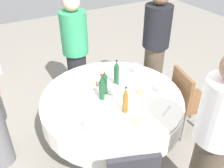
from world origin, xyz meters
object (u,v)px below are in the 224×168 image
at_px(bottle_dark_green_front, 102,88).
at_px(plate_north, 73,105).
at_px(dining_table, 112,106).
at_px(wine_glass_mid, 161,85).
at_px(person_right, 214,140).
at_px(wine_glass_front, 113,89).
at_px(plate_south, 96,84).
at_px(wine_glass_far, 136,67).
at_px(person_front, 76,52).
at_px(wine_glass_left, 88,123).
at_px(person_rear, 155,50).
at_px(chair_mid, 187,98).
at_px(plate_east, 137,122).
at_px(bottle_dark_green_right, 104,83).
at_px(plate_inner, 140,93).
at_px(bottle_amber_near, 125,101).
at_px(bottle_dark_green_rear, 116,73).

bearing_deg(bottle_dark_green_front, plate_north, 84.08).
bearing_deg(dining_table, wine_glass_mid, -116.07).
bearing_deg(person_right, wine_glass_front, -89.22).
distance_m(bottle_dark_green_front, plate_south, 0.29).
bearing_deg(wine_glass_far, person_front, 30.42).
distance_m(wine_glass_left, person_rear, 1.59).
bearing_deg(chair_mid, person_rear, -166.70).
bearing_deg(person_right, person_front, -99.18).
distance_m(plate_east, chair_mid, 0.98).
xyz_separation_m(wine_glass_front, wine_glass_far, (0.28, -0.45, -0.00)).
bearing_deg(bottle_dark_green_right, bottle_dark_green_front, 135.62).
height_order(dining_table, plate_inner, plate_inner).
xyz_separation_m(plate_east, plate_north, (0.51, 0.41, -0.00)).
bearing_deg(chair_mid, bottle_amber_near, -71.91).
relative_size(bottle_dark_green_rear, plate_north, 1.20).
relative_size(plate_inner, person_front, 0.14).
relative_size(wine_glass_far, wine_glass_mid, 0.88).
distance_m(wine_glass_front, person_front, 1.03).
bearing_deg(wine_glass_left, person_rear, -57.25).
height_order(dining_table, plate_south, plate_south).
bearing_deg(plate_east, bottle_dark_green_front, 12.49).
xyz_separation_m(plate_inner, plate_east, (-0.36, 0.28, 0.00)).
height_order(bottle_amber_near, wine_glass_front, bottle_amber_near).
distance_m(bottle_dark_green_right, person_rear, 1.03).
bearing_deg(plate_inner, plate_south, 41.48).
xyz_separation_m(bottle_dark_green_front, wine_glass_left, (-0.39, 0.32, -0.02)).
bearing_deg(bottle_amber_near, chair_mid, -84.63).
height_order(wine_glass_front, wine_glass_far, wine_glass_front).
relative_size(bottle_dark_green_rear, wine_glass_far, 2.29).
relative_size(bottle_dark_green_rear, person_rear, 0.18).
bearing_deg(chair_mid, bottle_dark_green_right, -93.45).
bearing_deg(wine_glass_left, plate_north, -2.27).
height_order(bottle_dark_green_rear, plate_south, bottle_dark_green_rear).
relative_size(wine_glass_left, plate_inner, 0.72).
bearing_deg(bottle_dark_green_front, wine_glass_far, -66.83).
height_order(bottle_dark_green_front, person_front, person_front).
bearing_deg(plate_east, bottle_amber_near, 2.03).
bearing_deg(bottle_amber_near, bottle_dark_green_rear, -19.56).
bearing_deg(dining_table, plate_inner, -113.51).
relative_size(wine_glass_mid, person_front, 0.10).
xyz_separation_m(bottle_dark_green_front, person_right, (-1.03, -0.47, -0.03)).
bearing_deg(wine_glass_left, wine_glass_far, -54.45).
height_order(dining_table, wine_glass_mid, wine_glass_mid).
distance_m(bottle_dark_green_right, wine_glass_left, 0.61).
bearing_deg(wine_glass_mid, bottle_dark_green_front, 68.39).
bearing_deg(bottle_dark_green_right, wine_glass_far, -70.83).
bearing_deg(person_right, bottle_dark_green_front, -84.45).
height_order(plate_east, person_right, person_right).
height_order(plate_inner, plate_north, plate_inner).
height_order(plate_inner, chair_mid, chair_mid).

